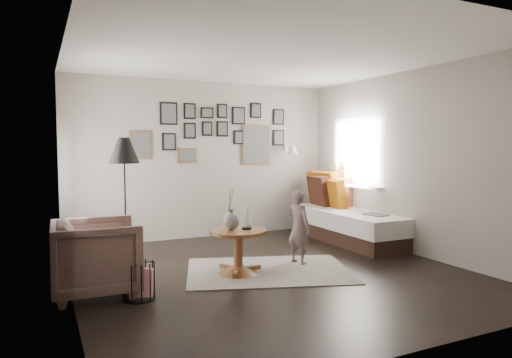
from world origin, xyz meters
name	(u,v)px	position (x,y,z in m)	size (l,w,h in m)	color
ground	(270,272)	(0.00, 0.00, 0.00)	(4.80, 4.80, 0.00)	black
wall_back	(204,160)	(0.00, 2.40, 1.30)	(4.50, 4.50, 0.00)	gray
wall_front	(423,178)	(0.00, -2.40, 1.30)	(4.50, 4.50, 0.00)	gray
wall_left	(68,169)	(-2.25, 0.00, 1.30)	(4.80, 4.80, 0.00)	gray
wall_right	(412,162)	(2.25, 0.00, 1.30)	(4.80, 4.80, 0.00)	gray
ceiling	(271,55)	(0.00, 0.00, 2.60)	(4.80, 4.80, 0.00)	white
door_left	(64,185)	(-2.23, 1.20, 1.05)	(0.00, 2.14, 2.14)	white
window_right	(348,182)	(2.18, 1.34, 0.93)	(0.15, 1.32, 1.30)	white
gallery_wall	(220,133)	(0.29, 2.38, 1.74)	(2.74, 0.03, 1.08)	brown
wall_sconce	(293,150)	(1.55, 2.13, 1.46)	(0.18, 0.36, 0.16)	white
rug	(269,271)	(0.00, 0.03, 0.01)	(1.96, 1.37, 0.01)	silver
pedestal_table	(238,254)	(-0.39, 0.07, 0.25)	(0.68, 0.68, 0.54)	brown
vase	(231,217)	(-0.47, 0.09, 0.69)	(0.20, 0.20, 0.49)	black
candles	(247,219)	(-0.28, 0.07, 0.66)	(0.12, 0.12, 0.25)	black
daybed	(348,220)	(2.00, 1.09, 0.33)	(0.96, 2.29, 1.09)	black
magazine_on_daybed	(376,215)	(2.00, 0.44, 0.51)	(0.25, 0.33, 0.02)	black
armchair	(97,257)	(-2.00, 0.01, 0.39)	(0.83, 0.86, 0.78)	brown
armchair_cushion	(96,248)	(-2.00, 0.06, 0.48)	(0.35, 0.35, 0.09)	white
floor_lamp	(124,155)	(-1.53, 1.08, 1.41)	(0.38, 0.38, 1.64)	black
magazine_basket	(139,281)	(-1.64, -0.32, 0.19)	(0.39, 0.39, 0.38)	black
demijohn_large	(356,237)	(1.73, 0.55, 0.18)	(0.31, 0.31, 0.47)	black
demijohn_small	(376,238)	(2.00, 0.43, 0.16)	(0.28, 0.28, 0.43)	black
child	(299,227)	(0.50, 0.17, 0.48)	(0.35, 0.23, 0.97)	#6A5454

